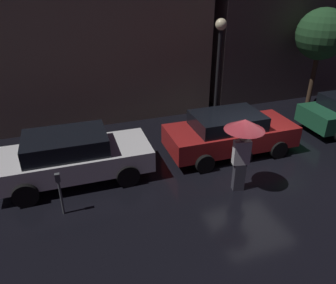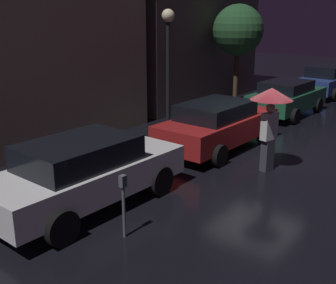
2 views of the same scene
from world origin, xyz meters
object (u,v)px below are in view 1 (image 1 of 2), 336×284
at_px(pedestrian_with_umbrella, 244,136).
at_px(street_lamp_near, 219,52).
at_px(parked_car_red, 230,132).
at_px(parking_meter, 60,189).
at_px(parked_car_white, 72,156).

relative_size(pedestrian_with_umbrella, street_lamp_near, 0.53).
height_order(pedestrian_with_umbrella, street_lamp_near, street_lamp_near).
bearing_deg(street_lamp_near, parked_car_red, -105.98).
xyz_separation_m(parked_car_red, parking_meter, (-5.65, -1.48, -0.00)).
distance_m(parked_car_white, pedestrian_with_umbrella, 4.97).
relative_size(parked_car_red, parking_meter, 3.60).
bearing_deg(street_lamp_near, parked_car_white, -158.05).
xyz_separation_m(parked_car_white, street_lamp_near, (5.91, 2.38, 2.14)).
relative_size(parked_car_red, pedestrian_with_umbrella, 2.01).
height_order(parked_car_white, parking_meter, parked_car_white).
height_order(parked_car_white, parked_car_red, parked_car_white).
xyz_separation_m(parked_car_red, street_lamp_near, (0.71, 2.46, 2.17)).
bearing_deg(parked_car_white, parked_car_red, 0.47).
distance_m(parked_car_white, parked_car_red, 5.20).
relative_size(parked_car_white, parking_meter, 3.69).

